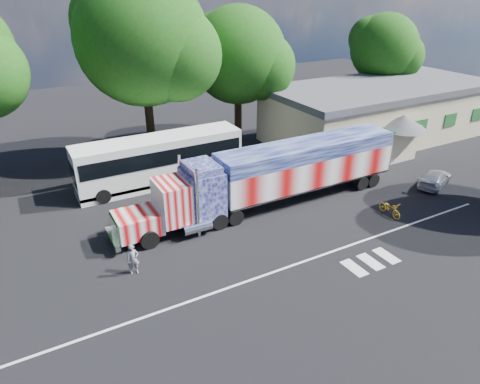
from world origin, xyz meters
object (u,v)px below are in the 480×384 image
bicycle (390,208)px  tree_far_ne (385,48)px  coach_bus (160,160)px  tree_n_mid (144,39)px  tree_ne_a (240,56)px  semi_truck (276,174)px  parked_car (435,178)px  woman (133,259)px

bicycle → tree_far_ne: bearing=50.2°
coach_bus → tree_far_ne: (27.64, 5.32, 5.66)m
tree_n_mid → bicycle: bearing=-58.9°
tree_ne_a → semi_truck: bearing=-108.6°
coach_bus → semi_truck: bearing=-51.5°
semi_truck → bicycle: (5.78, -4.98, -1.78)m
parked_car → tree_far_ne: bearing=-53.0°
tree_ne_a → bicycle: bearing=-85.9°
semi_truck → tree_ne_a: (4.46, 13.27, 5.64)m
coach_bus → parked_car: coach_bus is taller
bicycle → tree_n_mid: size_ratio=0.12×
parked_car → tree_far_ne: 19.78m
semi_truck → coach_bus: size_ratio=1.65×
semi_truck → tree_far_ne: size_ratio=1.85×
semi_truck → parked_car: semi_truck is taller
semi_truck → tree_n_mid: bearing=110.6°
coach_bus → woman: 11.49m
semi_truck → bicycle: semi_truck is taller
coach_bus → tree_n_mid: bearing=76.7°
coach_bus → woman: coach_bus is taller
parked_car → tree_n_mid: tree_n_mid is taller
coach_bus → tree_n_mid: size_ratio=0.83×
coach_bus → tree_ne_a: tree_ne_a is taller
semi_truck → tree_ne_a: bearing=71.4°
coach_bus → tree_ne_a: 13.30m
bicycle → tree_n_mid: 22.15m
parked_car → tree_ne_a: 19.71m
tree_n_mid → parked_car: bearing=-42.5°
semi_truck → woman: 11.39m
tree_n_mid → tree_ne_a: bearing=6.9°
tree_far_ne → parked_car: bearing=-121.3°
tree_far_ne → tree_n_mid: 26.59m
tree_far_ne → tree_ne_a: (-17.45, 0.73, 0.36)m
woman → tree_far_ne: bearing=31.5°
semi_truck → tree_ne_a: 15.09m
semi_truck → tree_far_ne: bearing=29.8°
semi_truck → tree_ne_a: tree_ne_a is taller
parked_car → woman: woman is taller
coach_bus → tree_far_ne: bearing=10.9°
coach_bus → woman: size_ratio=7.22×
coach_bus → tree_n_mid: 9.54m
woman → coach_bus: bearing=69.3°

